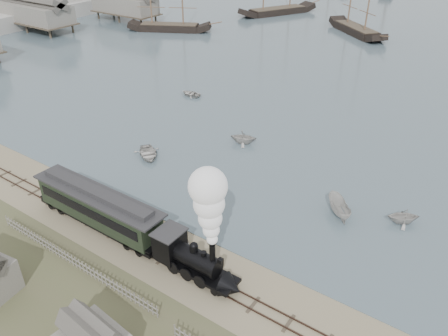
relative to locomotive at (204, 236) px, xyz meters
The scene contains 12 objects.
ground 6.08m from the locomotive, 150.04° to the left, with size 600.00×600.00×0.00m, color #9A916D.
rail_track 5.71m from the locomotive, behind, with size 120.00×1.80×0.16m.
picket_fence_west 12.05m from the locomotive, 153.36° to the right, with size 19.00×0.10×1.20m, color slate, non-canonical shape.
western_wharf 89.89m from the locomotive, 152.14° to the left, with size 36.00×56.00×8.00m, color slate, non-canonical shape.
locomotive is the anchor object (origin of this frame).
passenger_coach 12.43m from the locomotive, behind, with size 14.70×2.83×3.57m.
beached_dinghy 7.12m from the locomotive, 156.48° to the left, with size 3.64×2.60×0.75m, color #BAB7B1.
rowboat_0 21.99m from the locomotive, 145.44° to the left, with size 4.34×3.10×0.90m, color #BAB7B1.
rowboat_1 24.39m from the locomotive, 115.35° to the left, with size 3.36×2.90×1.77m, color #BAB7B1.
rowboat_2 15.80m from the locomotive, 69.47° to the left, with size 4.02×1.51×1.55m, color #BAB7B1.
rowboat_4 20.21m from the locomotive, 56.73° to the left, with size 3.01×2.59×1.58m, color #BAB7B1.
rowboat_6 40.71m from the locomotive, 130.21° to the left, with size 3.52×2.51×0.73m, color #BAB7B1.
Camera 1 is at (19.36, -22.15, 25.69)m, focal length 35.00 mm.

